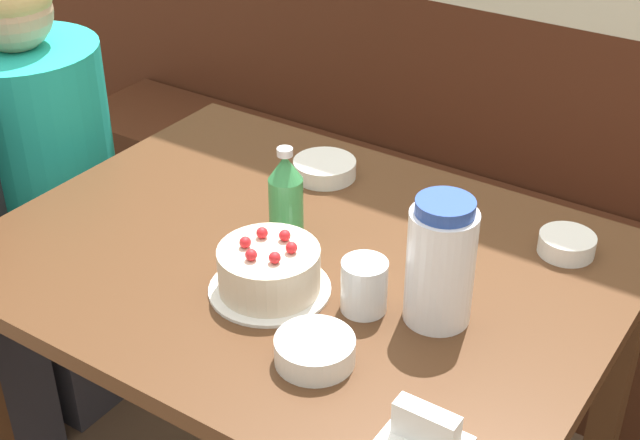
% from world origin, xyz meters
% --- Properties ---
extents(bench_seat, '(2.76, 0.38, 0.43)m').
position_xyz_m(bench_seat, '(0.00, 0.83, 0.21)').
color(bench_seat, '#472314').
rests_on(bench_seat, ground_plane).
extents(dining_table, '(1.12, 0.86, 0.76)m').
position_xyz_m(dining_table, '(0.00, 0.00, 0.65)').
color(dining_table, '#4C2D19').
rests_on(dining_table, ground_plane).
extents(birthday_cake, '(0.21, 0.21, 0.10)m').
position_xyz_m(birthday_cake, '(0.02, -0.12, 0.80)').
color(birthday_cake, white).
rests_on(birthday_cake, dining_table).
extents(water_pitcher, '(0.11, 0.11, 0.22)m').
position_xyz_m(water_pitcher, '(0.29, -0.03, 0.87)').
color(water_pitcher, white).
rests_on(water_pitcher, dining_table).
extents(soju_bottle, '(0.06, 0.06, 0.19)m').
position_xyz_m(soju_bottle, '(-0.05, 0.03, 0.85)').
color(soju_bottle, '#388E4C').
rests_on(soju_bottle, dining_table).
extents(bowl_soup_white, '(0.13, 0.13, 0.04)m').
position_xyz_m(bowl_soup_white, '(-0.13, 0.27, 0.78)').
color(bowl_soup_white, white).
rests_on(bowl_soup_white, dining_table).
extents(bowl_rice_small, '(0.12, 0.12, 0.04)m').
position_xyz_m(bowl_rice_small, '(0.18, -0.23, 0.78)').
color(bowl_rice_small, white).
rests_on(bowl_rice_small, dining_table).
extents(bowl_side_dish, '(0.10, 0.10, 0.04)m').
position_xyz_m(bowl_side_dish, '(0.40, 0.27, 0.78)').
color(bowl_side_dish, white).
rests_on(bowl_side_dish, dining_table).
extents(glass_water_tall, '(0.08, 0.08, 0.09)m').
position_xyz_m(glass_water_tall, '(0.18, -0.08, 0.80)').
color(glass_water_tall, silver).
rests_on(glass_water_tall, dining_table).
extents(person_pale_blue_shirt, '(0.36, 0.36, 1.14)m').
position_xyz_m(person_pale_blue_shirt, '(-0.82, 0.09, 0.55)').
color(person_pale_blue_shirt, '#33333D').
rests_on(person_pale_blue_shirt, ground_plane).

